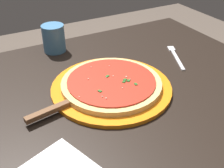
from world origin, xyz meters
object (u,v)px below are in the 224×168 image
Objects in this scene: pizza_server at (62,106)px; fork at (175,56)px; pizza at (112,84)px; cup_tall_drink at (54,38)px; serving_plate at (112,88)px.

pizza_server reaches higher than fork.
pizza is 0.35m from cup_tall_drink.
pizza is at bearing -69.00° from serving_plate.
serving_plate is at bearing 9.31° from pizza_server.
pizza is (0.00, -0.00, 0.02)m from serving_plate.
cup_tall_drink is (-0.06, 0.34, 0.03)m from pizza.
pizza is at bearing -165.77° from fork.
serving_plate is 2.07× the size of fork.
cup_tall_drink reaches higher than fork.
pizza_server is 0.38m from cup_tall_drink.
pizza_server is 1.27× the size of fork.
cup_tall_drink reaches higher than pizza_server.
cup_tall_drink is 0.46m from fork.
pizza_server reaches higher than serving_plate.
pizza_server is at bearing -105.70° from cup_tall_drink.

